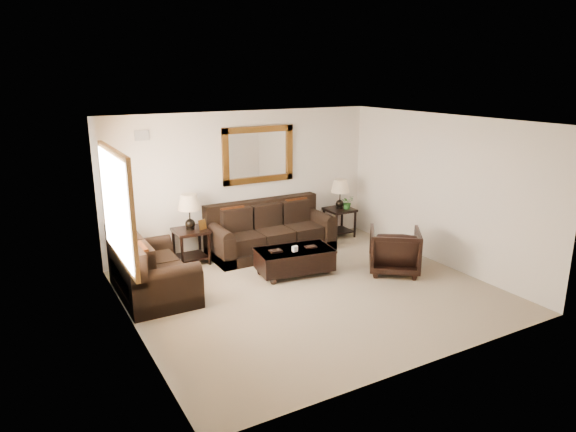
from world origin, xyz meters
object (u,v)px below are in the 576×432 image
coffee_table (295,258)px  sofa (270,234)px  armchair (395,248)px  loveseat (149,273)px  end_table_right (340,200)px  end_table_left (190,219)px

coffee_table → sofa: bearing=90.9°
sofa → armchair: 2.46m
sofa → loveseat: (-2.59, -0.90, 0.01)m
sofa → end_table_right: bearing=4.9°
loveseat → coffee_table: loveseat is taller
sofa → coffee_table: sofa is taller
end_table_right → coffee_table: (-1.91, -1.39, -0.53)m
armchair → end_table_left: bearing=0.9°
end_table_left → coffee_table: (1.39, -1.37, -0.57)m
end_table_left → armchair: (2.95, -2.15, -0.42)m
end_table_right → armchair: 2.23m
armchair → coffee_table: bearing=10.5°
end_table_right → coffee_table: 2.42m
loveseat → coffee_table: bearing=-98.0°
armchair → end_table_right: bearing=-62.0°
armchair → loveseat: bearing=21.4°
end_table_left → armchair: size_ratio=1.50×
end_table_right → sofa: bearing=-175.1°
coffee_table → end_table_right: bearing=44.1°
coffee_table → armchair: (1.56, -0.78, 0.16)m
coffee_table → end_table_left: bearing=143.3°
coffee_table → armchair: 1.75m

